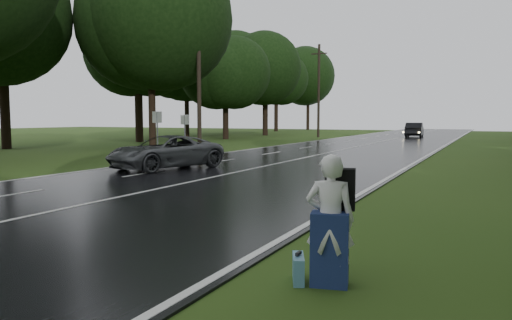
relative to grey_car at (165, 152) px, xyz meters
The scene contains 14 objects.
ground 10.44m from the grey_car, 71.10° to the right, with size 160.00×160.00×0.00m, color #2B4514.
road 10.72m from the grey_car, 71.61° to the left, with size 12.00×140.00×0.04m, color black.
lane_center 10.71m from the grey_car, 71.61° to the left, with size 0.12×140.00×0.01m, color silver.
grey_car is the anchor object (origin of this frame).
far_car 39.11m from the grey_car, 83.10° to the left, with size 1.70×4.88×1.61m, color black.
hitchhiker 15.10m from the grey_car, 45.21° to the right, with size 0.71×0.67×1.74m.
suitcase 14.86m from the grey_car, 46.53° to the right, with size 0.15×0.51×0.36m, color teal.
utility_pole_mid 11.84m from the grey_car, 115.72° to the left, with size 1.80×0.28×10.87m, color black, non-canonical shape.
utility_pole_far 35.47m from the grey_car, 98.31° to the left, with size 1.80×0.28×10.27m, color black, non-canonical shape.
road_sign_a 5.91m from the grey_car, 130.78° to the left, with size 0.61×0.10×2.53m, color white, non-canonical shape.
road_sign_b 8.05m from the grey_car, 118.52° to the left, with size 0.57×0.10×2.37m, color white, non-canonical shape.
tree_left_d 15.10m from the grey_car, 130.17° to the left, with size 10.36×10.36×16.19m, color black, non-canonical shape.
tree_left_e 29.11m from the grey_car, 114.63° to the left, with size 7.56×7.56×11.82m, color black, non-canonical shape.
tree_left_f 39.92m from the grey_car, 108.92° to the left, with size 9.20×9.20×14.38m, color black, non-canonical shape.
Camera 1 is at (9.13, -6.90, 2.21)m, focal length 34.00 mm.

